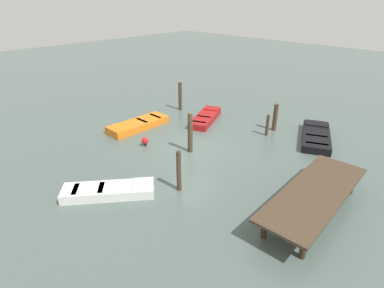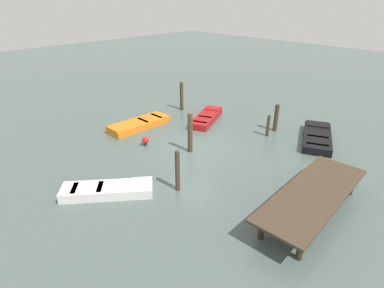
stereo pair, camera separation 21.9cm
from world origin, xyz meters
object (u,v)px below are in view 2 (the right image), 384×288
at_px(dock_segment, 313,195).
at_px(rowboat_orange, 139,124).
at_px(rowboat_red, 206,118).
at_px(rowboat_black, 317,137).
at_px(mooring_piling_near_right, 276,118).
at_px(mooring_piling_near_left, 177,171).
at_px(mooring_piling_mid_left, 190,133).
at_px(rowboat_white, 108,190).
at_px(marker_buoy, 145,141).
at_px(mooring_piling_far_right, 182,96).
at_px(mooring_piling_mid_right, 268,126).

bearing_deg(dock_segment, rowboat_orange, -94.56).
bearing_deg(rowboat_red, rowboat_black, -94.71).
height_order(mooring_piling_near_right, mooring_piling_near_left, mooring_piling_near_left).
relative_size(dock_segment, mooring_piling_mid_left, 2.78).
bearing_deg(mooring_piling_near_left, rowboat_white, -38.26).
bearing_deg(marker_buoy, rowboat_orange, -118.57).
distance_m(dock_segment, mooring_piling_near_left, 5.17).
bearing_deg(marker_buoy, mooring_piling_far_right, -152.53).
bearing_deg(mooring_piling_near_left, dock_segment, 117.18).
height_order(rowboat_black, mooring_piling_near_left, mooring_piling_near_left).
bearing_deg(rowboat_red, mooring_piling_mid_right, -102.52).
bearing_deg(mooring_piling_mid_left, mooring_piling_mid_right, 158.73).
distance_m(rowboat_orange, marker_buoy, 2.56).
xyz_separation_m(dock_segment, rowboat_white, (4.58, -6.35, -0.63)).
distance_m(rowboat_white, marker_buoy, 4.57).
height_order(rowboat_orange, mooring_piling_far_right, mooring_piling_far_right).
height_order(mooring_piling_mid_right, mooring_piling_near_left, mooring_piling_near_left).
relative_size(rowboat_orange, mooring_piling_mid_left, 1.81).
height_order(dock_segment, mooring_piling_near_right, mooring_piling_near_right).
height_order(mooring_piling_near_left, marker_buoy, mooring_piling_near_left).
xyz_separation_m(mooring_piling_mid_right, mooring_piling_mid_left, (4.47, -1.74, 0.43)).
bearing_deg(mooring_piling_mid_left, rowboat_white, 3.82).
xyz_separation_m(rowboat_red, mooring_piling_far_right, (-0.38, -2.68, 0.75)).
relative_size(mooring_piling_mid_right, mooring_piling_near_left, 0.69).
height_order(mooring_piling_far_right, mooring_piling_near_left, mooring_piling_far_right).
height_order(mooring_piling_far_right, mooring_piling_mid_left, mooring_piling_mid_left).
distance_m(rowboat_white, mooring_piling_mid_right, 9.59).
bearing_deg(rowboat_white, marker_buoy, 72.98).
bearing_deg(marker_buoy, mooring_piling_mid_right, 145.27).
distance_m(rowboat_black, rowboat_orange, 10.28).
xyz_separation_m(rowboat_white, marker_buoy, (-3.81, -2.52, 0.07)).
bearing_deg(rowboat_orange, marker_buoy, 61.41).
distance_m(rowboat_black, mooring_piling_near_right, 2.51).
relative_size(dock_segment, rowboat_red, 1.65).
distance_m(mooring_piling_far_right, marker_buoy, 5.98).
relative_size(dock_segment, rowboat_black, 1.46).
height_order(dock_segment, mooring_piling_far_right, mooring_piling_far_right).
bearing_deg(marker_buoy, rowboat_red, -179.26).
distance_m(rowboat_black, mooring_piling_near_left, 8.87).
bearing_deg(mooring_piling_far_right, mooring_piling_mid_right, 93.38).
xyz_separation_m(mooring_piling_mid_right, mooring_piling_far_right, (0.39, -6.67, 0.34)).
bearing_deg(rowboat_orange, mooring_piling_far_right, -173.04).
bearing_deg(rowboat_white, mooring_piling_mid_right, 31.02).
xyz_separation_m(rowboat_white, mooring_piling_mid_right, (-9.48, 1.41, 0.41)).
distance_m(rowboat_orange, mooring_piling_mid_right, 7.62).
height_order(rowboat_red, mooring_piling_near_left, mooring_piling_near_left).
bearing_deg(rowboat_white, rowboat_orange, 82.93).
distance_m(mooring_piling_near_right, mooring_piling_mid_right, 0.99).
distance_m(rowboat_red, rowboat_black, 6.65).
bearing_deg(mooring_piling_near_left, mooring_piling_mid_right, -177.34).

